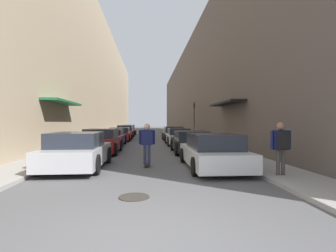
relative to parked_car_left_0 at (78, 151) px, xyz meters
name	(u,v)px	position (x,y,z in m)	size (l,w,h in m)	color
ground	(147,137)	(2.50, 21.52, -0.65)	(151.78, 151.78, 0.00)	#515154
curb_strip_left	(117,134)	(-1.92, 28.42, -0.59)	(1.80, 68.99, 0.12)	gray
curb_strip_right	(177,134)	(6.93, 28.42, -0.59)	(1.80, 68.99, 0.12)	gray
building_row_left	(96,82)	(-4.82, 28.42, 6.83)	(4.90, 68.99, 14.95)	tan
building_row_right	(197,93)	(9.83, 28.42, 5.48)	(4.90, 68.99, 12.25)	#564C47
parked_car_left_0	(78,151)	(0.00, 0.00, 0.00)	(2.02, 4.13, 1.35)	#B7B7BC
parked_car_left_1	(102,141)	(0.06, 4.81, 0.01)	(1.91, 4.04, 1.37)	maroon
parked_car_left_2	(112,137)	(-0.07, 9.61, -0.04)	(1.90, 4.31, 1.23)	navy
parked_car_left_3	(120,134)	(0.00, 14.81, -0.04)	(2.04, 4.55, 1.24)	maroon
parked_car_left_4	(125,132)	(0.01, 20.39, 0.02)	(1.95, 4.72, 1.39)	maroon
parked_car_left_5	(129,130)	(-0.03, 26.50, 0.02)	(1.90, 4.63, 1.38)	#B7B7BC
parked_car_right_0	(213,152)	(4.99, -0.29, -0.03)	(2.01, 4.58, 1.29)	silver
parked_car_right_1	(191,142)	(5.01, 4.71, -0.04)	(2.06, 4.00, 1.23)	#232326
parked_car_right_2	(178,137)	(4.90, 9.92, -0.03)	(1.87, 4.27, 1.27)	silver
parked_car_right_3	(173,134)	(5.02, 15.25, -0.02)	(2.04, 4.10, 1.32)	#515459
skateboarder	(147,140)	(2.55, 0.35, 0.38)	(0.64, 0.78, 1.67)	black
manhole_cover	(134,197)	(2.27, -3.87, -0.64)	(0.70, 0.70, 0.02)	#332D28
traffic_light	(194,117)	(6.84, 14.08, 1.60)	(0.16, 0.22, 3.44)	#2D2D2D
pedestrian	(281,142)	(6.58, -2.28, 0.47)	(0.64, 0.35, 1.60)	#47423D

